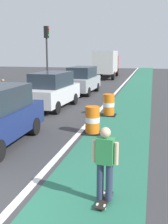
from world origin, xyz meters
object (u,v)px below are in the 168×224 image
Objects in this scene: skateboarder_on_lane at (105,163)px; pedestrian_crossing at (4,92)px; traffic_light_corner at (47,47)px; traffic_barrel_front at (92,120)px; parked_suv_second at (52,90)px; delivery_truck_down_block at (107,62)px; parked_suv_third at (82,80)px; traffic_barrel_mid at (109,105)px.

skateboarder_on_lane is 1.05× the size of pedestrian_crossing.
traffic_light_corner is 7.17m from pedestrian_crossing.
parked_suv_second is at bearing 126.14° from traffic_barrel_front.
traffic_light_corner is (-2.80, -12.48, 1.65)m from delivery_truck_down_block.
traffic_light_corner reaches higher than delivery_truck_down_block.
skateboarder_on_lane reaches higher than pedestrian_crossing.
traffic_barrel_front is at bearing -82.22° from delivery_truck_down_block.
parked_suv_third reaches higher than traffic_barrel_mid.
pedestrian_crossing is (-3.06, -19.14, -0.98)m from delivery_truck_down_block.
traffic_light_corner reaches higher than parked_suv_second.
parked_suv_third reaches higher than skateboarder_on_lane.
traffic_light_corner is at bearing 114.45° from skateboarder_on_lane.
traffic_light_corner is 3.17× the size of pedestrian_crossing.
traffic_light_corner is (-7.35, 16.17, 2.59)m from skateboarder_on_lane.
skateboarder_on_lane is at bearing -80.97° from delivery_truck_down_block.
parked_suv_third is (-4.32, 15.55, 0.12)m from skateboarder_on_lane.
pedestrian_crossing is (-6.28, 4.40, 0.33)m from traffic_barrel_front.
traffic_barrel_front is (3.29, -4.51, -0.50)m from parked_suv_second.
parked_suv_second reaches higher than traffic_barrel_mid.
traffic_light_corner is (-6.16, 7.71, 2.97)m from traffic_barrel_mid.
parked_suv_second is 1.01× the size of parked_suv_third.
delivery_truck_down_block is 19.41m from pedestrian_crossing.
delivery_truck_down_block is (-3.22, 23.54, 1.31)m from traffic_barrel_front.
parked_suv_second reaches higher than skateboarder_on_lane.
traffic_light_corner is (-2.73, 6.56, 2.47)m from parked_suv_second.
delivery_truck_down_block is at bearing 80.91° from pedestrian_crossing.
traffic_barrel_mid is 10.31m from traffic_light_corner.
skateboarder_on_lane is 16.14m from parked_suv_third.
pedestrian_crossing is (-2.99, -0.11, -0.17)m from parked_suv_second.
parked_suv_third is at bearing 87.07° from parked_suv_second.
parked_suv_second is at bearing -90.23° from delivery_truck_down_block.
skateboarder_on_lane is at bearing -65.55° from traffic_light_corner.
parked_suv_second is 0.61× the size of delivery_truck_down_block.
parked_suv_second is at bearing -92.93° from parked_suv_third.
parked_suv_third is (0.30, 5.93, 0.00)m from parked_suv_second.
pedestrian_crossing is at bearing 170.69° from traffic_barrel_mid.
delivery_truck_down_block reaches higher than traffic_barrel_mid.
parked_suv_second is 5.94m from parked_suv_third.
parked_suv_second is 5.60m from traffic_barrel_front.
parked_suv_second is 7.52m from traffic_light_corner.
parked_suv_second is 0.92× the size of traffic_light_corner.
parked_suv_third is at bearing -89.00° from delivery_truck_down_block.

